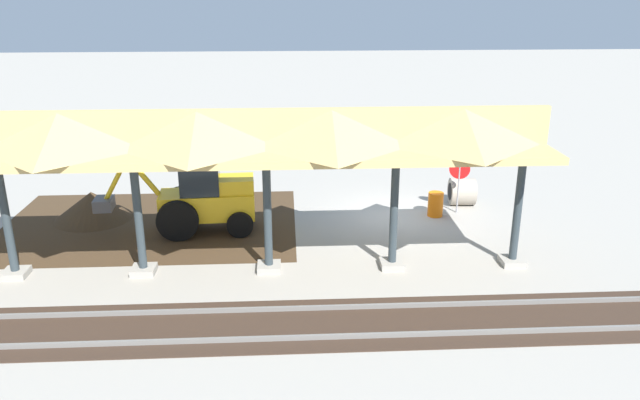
# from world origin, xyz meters

# --- Properties ---
(ground_plane) EXTENTS (120.00, 120.00, 0.00)m
(ground_plane) POSITION_xyz_m (0.00, 0.00, 0.00)
(ground_plane) COLOR #9E998E
(dirt_work_zone) EXTENTS (10.36, 7.00, 0.01)m
(dirt_work_zone) POSITION_xyz_m (8.94, 0.44, 0.00)
(dirt_work_zone) COLOR #42301E
(dirt_work_zone) RESTS_ON ground
(platform_canopy) EXTENTS (19.79, 3.20, 4.90)m
(platform_canopy) POSITION_xyz_m (6.47, 4.44, 4.17)
(platform_canopy) COLOR #9E998E
(platform_canopy) RESTS_ON ground
(rail_tracks) EXTENTS (60.00, 2.58, 0.15)m
(rail_tracks) POSITION_xyz_m (0.00, 7.70, 0.03)
(rail_tracks) COLOR slate
(rail_tracks) RESTS_ON ground
(stop_sign) EXTENTS (0.74, 0.23, 2.09)m
(stop_sign) POSITION_xyz_m (-2.33, -0.17, 1.49)
(stop_sign) COLOR gray
(stop_sign) RESTS_ON ground
(backhoe) EXTENTS (5.39, 1.86, 2.82)m
(backhoe) POSITION_xyz_m (6.91, 1.18, 1.26)
(backhoe) COLOR yellow
(backhoe) RESTS_ON ground
(dirt_mound) EXTENTS (5.60, 5.60, 2.06)m
(dirt_mound) POSITION_xyz_m (11.12, -0.29, 0.00)
(dirt_mound) COLOR #42301E
(dirt_mound) RESTS_ON ground
(concrete_pipe) EXTENTS (1.01, 1.12, 1.06)m
(concrete_pipe) POSITION_xyz_m (-2.76, -1.07, 0.53)
(concrete_pipe) COLOR #9E9384
(concrete_pipe) RESTS_ON ground
(traffic_barrel) EXTENTS (0.56, 0.56, 0.90)m
(traffic_barrel) POSITION_xyz_m (-1.44, 0.12, 0.45)
(traffic_barrel) COLOR orange
(traffic_barrel) RESTS_ON ground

